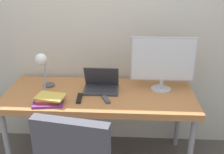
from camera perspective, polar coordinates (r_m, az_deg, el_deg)
wall_back at (r=2.67m, az=-2.07°, el=10.70°), size 8.00×0.05×2.60m
desk at (r=2.48m, az=-2.73°, el=-4.79°), size 1.77×0.71×0.78m
laptop at (r=2.49m, az=-2.36°, el=-1.82°), size 0.33×0.23×0.23m
monitor at (r=2.46m, az=11.03°, el=3.31°), size 0.59×0.19×0.51m
desk_lamp at (r=2.45m, az=-14.92°, el=2.80°), size 0.11×0.26×0.38m
book_stack at (r=2.33m, az=-13.61°, el=-4.87°), size 0.29×0.22×0.07m
tv_remote at (r=2.31m, az=-1.31°, el=-4.93°), size 0.09×0.14×0.02m
media_remote at (r=2.35m, az=-7.12°, el=-4.61°), size 0.05×0.17×0.02m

